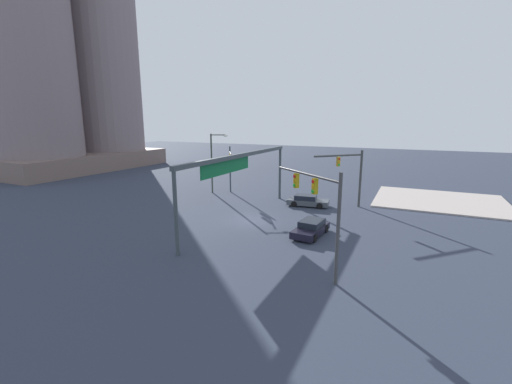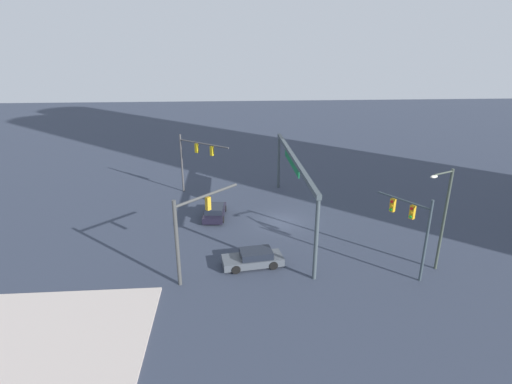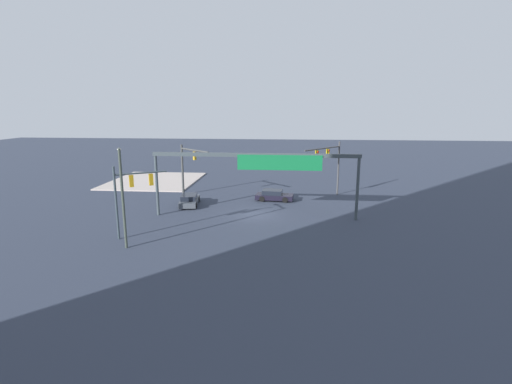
% 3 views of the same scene
% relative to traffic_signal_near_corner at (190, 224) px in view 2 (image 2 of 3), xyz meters
% --- Properties ---
extents(ground_plane, '(183.24, 183.24, 0.00)m').
position_rel_traffic_signal_near_corner_xyz_m(ground_plane, '(-8.73, 7.29, -4.06)').
color(ground_plane, '#2D3445').
extents(sidewalk_corner, '(11.96, 13.78, 0.15)m').
position_rel_traffic_signal_near_corner_xyz_m(sidewalk_corner, '(7.33, -8.88, -3.98)').
color(sidewalk_corner, '#B2A69E').
rests_on(sidewalk_corner, ground).
extents(traffic_signal_near_corner, '(4.27, 4.16, 6.08)m').
position_rel_traffic_signal_near_corner_xyz_m(traffic_signal_near_corner, '(0.00, 0.00, 0.00)').
color(traffic_signal_near_corner, '#3C3D3D').
rests_on(traffic_signal_near_corner, ground).
extents(traffic_signal_opposite_side, '(3.61, 2.29, 5.91)m').
position_rel_traffic_signal_near_corner_xyz_m(traffic_signal_opposite_side, '(0.65, 14.88, -0.06)').
color(traffic_signal_opposite_side, '#323E45').
rests_on(traffic_signal_opposite_side, ground).
extents(traffic_signal_cross_street, '(4.40, 5.27, 6.43)m').
position_rel_traffic_signal_near_corner_xyz_m(traffic_signal_cross_street, '(-16.60, -1.01, 0.44)').
color(traffic_signal_cross_street, '#3F3E40').
rests_on(traffic_signal_cross_street, ground).
extents(streetlamp_curved_arm, '(1.12, 2.08, 7.50)m').
position_rel_traffic_signal_near_corner_xyz_m(streetlamp_curved_arm, '(0.28, 17.11, 0.30)').
color(streetlamp_curved_arm, '#3A433B').
rests_on(streetlamp_curved_arm, ground).
extents(overhead_sign_gantry, '(19.51, 0.43, 6.21)m').
position_rel_traffic_signal_near_corner_xyz_m(overhead_sign_gantry, '(-9.22, 8.35, 1.16)').
color(overhead_sign_gantry, '#394449').
rests_on(overhead_sign_gantry, ground).
extents(sedan_car_approaching, '(2.33, 4.59, 1.21)m').
position_rel_traffic_signal_near_corner_xyz_m(sedan_car_approaching, '(-1.23, 4.26, -3.48)').
color(sedan_car_approaching, '#41474F').
rests_on(sedan_car_approaching, ground).
extents(sedan_car_waiting_far, '(4.36, 2.21, 1.21)m').
position_rel_traffic_signal_near_corner_xyz_m(sedan_car_waiting_far, '(-10.24, 1.22, -3.48)').
color(sedan_car_waiting_far, black).
rests_on(sedan_car_waiting_far, ground).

